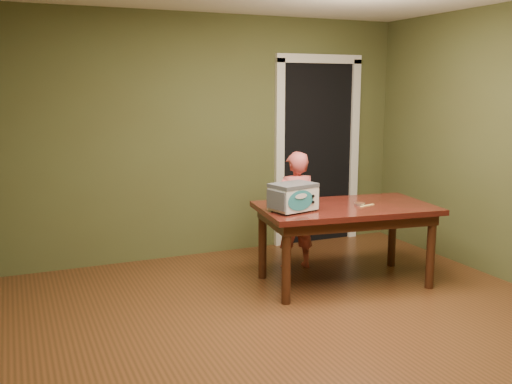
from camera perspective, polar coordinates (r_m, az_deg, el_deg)
floor at (r=4.34m, az=7.02°, el=-14.56°), size 5.00×5.00×0.00m
room_shell at (r=3.94m, az=7.57°, el=8.57°), size 4.52×5.02×2.61m
doorway at (r=7.04m, az=4.93°, el=4.09°), size 1.10×0.66×2.25m
dining_table at (r=5.37m, az=8.93°, el=-2.38°), size 1.70×1.09×0.75m
toy_oven at (r=5.02m, az=3.74°, el=-0.42°), size 0.45×0.36×0.25m
baking_pan at (r=5.38m, az=10.32°, el=-1.17°), size 0.10×0.10×0.02m
spatula at (r=5.36m, az=11.06°, el=-1.34°), size 0.18×0.08×0.01m
child at (r=5.79m, az=3.95°, el=-1.85°), size 0.47×0.34×1.20m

